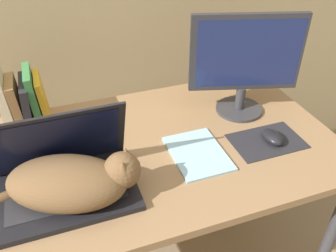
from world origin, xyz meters
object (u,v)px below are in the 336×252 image
object	(u,v)px
laptop	(63,177)
book_row	(23,101)
notepad	(198,153)
external_monitor	(245,62)
cat	(73,182)
computer_mouse	(272,137)

from	to	relation	value
laptop	book_row	size ratio (longest dim) A/B	1.57
laptop	notepad	xyz separation A→B (m)	(0.43, 0.02, -0.05)
laptop	external_monitor	size ratio (longest dim) A/B	1.02
external_monitor	book_row	xyz separation A→B (m)	(-0.78, 0.17, -0.10)
laptop	book_row	xyz separation A→B (m)	(-0.09, 0.38, 0.06)
cat	book_row	world-z (taller)	book_row
external_monitor	notepad	size ratio (longest dim) A/B	1.68
notepad	laptop	bearing A→B (deg)	-177.62
computer_mouse	book_row	size ratio (longest dim) A/B	0.38
cat	book_row	xyz separation A→B (m)	(-0.11, 0.42, 0.03)
laptop	notepad	world-z (taller)	laptop
cat	external_monitor	distance (m)	0.73
external_monitor	computer_mouse	world-z (taller)	external_monitor
computer_mouse	book_row	bearing A→B (deg)	154.14
cat	book_row	distance (m)	0.44
cat	external_monitor	bearing A→B (deg)	21.17
laptop	external_monitor	xyz separation A→B (m)	(0.69, 0.21, 0.16)
computer_mouse	book_row	world-z (taller)	book_row
laptop	computer_mouse	world-z (taller)	laptop
book_row	laptop	bearing A→B (deg)	-76.78
book_row	notepad	xyz separation A→B (m)	(0.52, -0.36, -0.10)
cat	external_monitor	size ratio (longest dim) A/B	1.15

